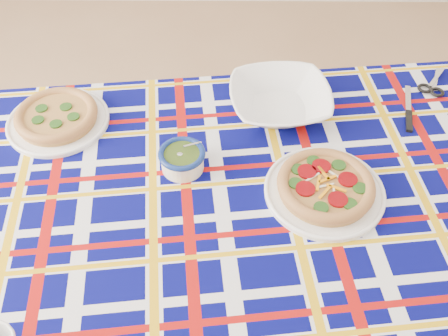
{
  "coord_description": "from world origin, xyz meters",
  "views": [
    {
      "loc": [
        0.52,
        -0.97,
        1.64
      ],
      "look_at": [
        0.51,
        -0.14,
        0.73
      ],
      "focal_mm": 40.0,
      "sensor_mm": 36.0,
      "label": 1
    }
  ],
  "objects_px": {
    "dining_table": "(253,216)",
    "pesto_bowl": "(182,158)",
    "main_focaccia_plate": "(326,185)",
    "serving_bowl": "(280,100)"
  },
  "relations": [
    {
      "from": "dining_table",
      "to": "serving_bowl",
      "type": "height_order",
      "value": "serving_bowl"
    },
    {
      "from": "serving_bowl",
      "to": "main_focaccia_plate",
      "type": "bearing_deg",
      "value": -73.83
    },
    {
      "from": "pesto_bowl",
      "to": "dining_table",
      "type": "bearing_deg",
      "value": -28.2
    },
    {
      "from": "main_focaccia_plate",
      "to": "serving_bowl",
      "type": "xyz_separation_m",
      "value": [
        -0.09,
        0.3,
        0.01
      ]
    },
    {
      "from": "main_focaccia_plate",
      "to": "serving_bowl",
      "type": "distance_m",
      "value": 0.32
    },
    {
      "from": "dining_table",
      "to": "main_focaccia_plate",
      "type": "xyz_separation_m",
      "value": [
        0.17,
        0.01,
        0.1
      ]
    },
    {
      "from": "dining_table",
      "to": "pesto_bowl",
      "type": "relative_size",
      "value": 13.79
    },
    {
      "from": "main_focaccia_plate",
      "to": "serving_bowl",
      "type": "bearing_deg",
      "value": 106.17
    },
    {
      "from": "dining_table",
      "to": "main_focaccia_plate",
      "type": "height_order",
      "value": "main_focaccia_plate"
    },
    {
      "from": "dining_table",
      "to": "main_focaccia_plate",
      "type": "relative_size",
      "value": 5.42
    }
  ]
}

